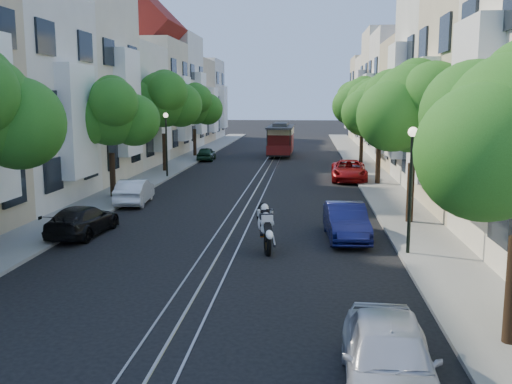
% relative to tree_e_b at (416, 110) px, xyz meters
% --- Properties ---
extents(ground, '(200.00, 200.00, 0.00)m').
position_rel_tree_e_b_xyz_m(ground, '(-7.26, 19.02, -4.73)').
color(ground, black).
rests_on(ground, ground).
extents(sidewalk_east, '(2.50, 80.00, 0.12)m').
position_rel_tree_e_b_xyz_m(sidewalk_east, '(-0.01, 19.02, -4.67)').
color(sidewalk_east, gray).
rests_on(sidewalk_east, ground).
extents(sidewalk_west, '(2.50, 80.00, 0.12)m').
position_rel_tree_e_b_xyz_m(sidewalk_west, '(-14.51, 19.02, -4.67)').
color(sidewalk_west, gray).
rests_on(sidewalk_west, ground).
extents(rail_left, '(0.06, 80.00, 0.02)m').
position_rel_tree_e_b_xyz_m(rail_left, '(-7.81, 19.02, -4.72)').
color(rail_left, gray).
rests_on(rail_left, ground).
extents(rail_slot, '(0.06, 80.00, 0.02)m').
position_rel_tree_e_b_xyz_m(rail_slot, '(-7.26, 19.02, -4.72)').
color(rail_slot, gray).
rests_on(rail_slot, ground).
extents(rail_right, '(0.06, 80.00, 0.02)m').
position_rel_tree_e_b_xyz_m(rail_right, '(-6.71, 19.02, -4.72)').
color(rail_right, gray).
rests_on(rail_right, ground).
extents(lane_line, '(0.08, 80.00, 0.01)m').
position_rel_tree_e_b_xyz_m(lane_line, '(-7.26, 19.02, -4.73)').
color(lane_line, tan).
rests_on(lane_line, ground).
extents(townhouses_east, '(7.75, 72.00, 12.00)m').
position_rel_tree_e_b_xyz_m(townhouses_east, '(4.61, 18.94, 0.45)').
color(townhouses_east, beige).
rests_on(townhouses_east, ground).
extents(townhouses_west, '(7.75, 72.00, 11.76)m').
position_rel_tree_e_b_xyz_m(townhouses_west, '(-19.13, 18.94, 0.35)').
color(townhouses_west, silver).
rests_on(townhouses_west, ground).
extents(tree_e_b, '(4.93, 4.08, 6.68)m').
position_rel_tree_e_b_xyz_m(tree_e_b, '(0.00, 0.00, 0.00)').
color(tree_e_b, black).
rests_on(tree_e_b, ground).
extents(tree_e_c, '(4.84, 3.99, 6.52)m').
position_rel_tree_e_b_xyz_m(tree_e_c, '(-0.00, 11.00, -0.13)').
color(tree_e_c, black).
rests_on(tree_e_c, ground).
extents(tree_e_d, '(5.01, 4.16, 6.85)m').
position_rel_tree_e_b_xyz_m(tree_e_d, '(0.00, 22.00, 0.13)').
color(tree_e_d, black).
rests_on(tree_e_d, ground).
extents(tree_w_b, '(4.72, 3.87, 6.27)m').
position_rel_tree_e_b_xyz_m(tree_w_b, '(-14.40, 5.00, -0.34)').
color(tree_w_b, black).
rests_on(tree_w_b, ground).
extents(tree_w_c, '(5.13, 4.28, 7.09)m').
position_rel_tree_e_b_xyz_m(tree_w_c, '(-14.40, 16.00, 0.34)').
color(tree_w_c, black).
rests_on(tree_w_c, ground).
extents(tree_w_d, '(4.84, 3.99, 6.52)m').
position_rel_tree_e_b_xyz_m(tree_w_d, '(-14.40, 27.00, -0.13)').
color(tree_w_d, black).
rests_on(tree_w_d, ground).
extents(lamp_east, '(0.32, 0.32, 4.16)m').
position_rel_tree_e_b_xyz_m(lamp_east, '(-0.96, -4.98, -1.89)').
color(lamp_east, black).
rests_on(lamp_east, ground).
extents(lamp_west, '(0.32, 0.32, 4.16)m').
position_rel_tree_e_b_xyz_m(lamp_west, '(-13.56, 13.02, -1.89)').
color(lamp_west, black).
rests_on(lamp_west, ground).
extents(sportbike_rider, '(0.73, 2.25, 1.60)m').
position_rel_tree_e_b_xyz_m(sportbike_rider, '(-5.74, -4.64, -3.83)').
color(sportbike_rider, black).
rests_on(sportbike_rider, ground).
extents(cable_car, '(2.34, 7.23, 2.77)m').
position_rel_tree_e_b_xyz_m(cable_car, '(-6.76, 28.56, -3.09)').
color(cable_car, black).
rests_on(cable_car, ground).
extents(parked_car_e_near, '(1.80, 4.12, 1.38)m').
position_rel_tree_e_b_xyz_m(parked_car_e_near, '(-2.86, -14.17, -4.04)').
color(parked_car_e_near, '#B1B4BE').
rests_on(parked_car_e_near, ground).
extents(parked_car_e_mid, '(1.65, 4.10, 1.32)m').
position_rel_tree_e_b_xyz_m(parked_car_e_mid, '(-2.86, -2.78, -4.07)').
color(parked_car_e_mid, '#0C103E').
rests_on(parked_car_e_mid, ground).
extents(parked_car_e_far, '(2.34, 4.80, 1.31)m').
position_rel_tree_e_b_xyz_m(parked_car_e_far, '(-1.66, 12.77, -4.08)').
color(parked_car_e_far, maroon).
rests_on(parked_car_e_far, ground).
extents(parked_car_w_near, '(1.90, 4.07, 1.15)m').
position_rel_tree_e_b_xyz_m(parked_car_w_near, '(-12.86, -3.08, -4.16)').
color(parked_car_w_near, black).
rests_on(parked_car_w_near, ground).
extents(parked_car_w_mid, '(1.67, 3.90, 1.25)m').
position_rel_tree_e_b_xyz_m(parked_car_w_mid, '(-12.86, 3.56, -4.11)').
color(parked_car_w_mid, silver).
rests_on(parked_car_w_mid, ground).
extents(parked_car_w_far, '(1.48, 3.42, 1.15)m').
position_rel_tree_e_b_xyz_m(parked_car_w_far, '(-12.86, 23.89, -4.16)').
color(parked_car_w_far, '#14331F').
rests_on(parked_car_w_far, ground).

